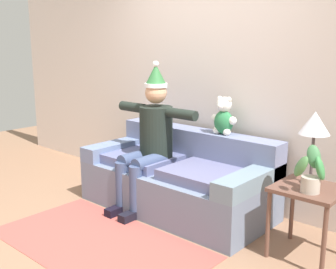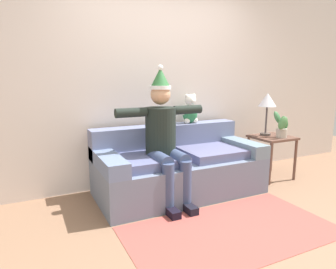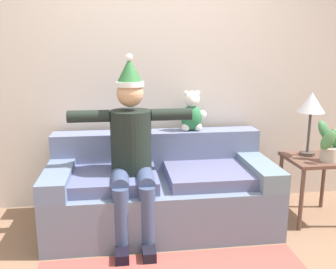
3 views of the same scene
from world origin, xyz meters
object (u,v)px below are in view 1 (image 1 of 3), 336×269
Objects in this scene: teddy_bear at (224,117)px; side_table at (308,199)px; person_seated at (150,136)px; table_lamp at (314,127)px; couch at (179,179)px; potted_plant at (311,173)px.

side_table is (1.07, -0.38, -0.47)m from teddy_bear.
person_seated is 1.68m from side_table.
table_lamp is (-0.04, 0.10, 0.56)m from side_table.
teddy_bear reaches higher than couch.
side_table is (1.40, -0.09, 0.17)m from couch.
couch reaches higher than side_table.
person_seated reaches higher than potted_plant.
teddy_bear is at bearing 41.17° from couch.
person_seated reaches higher than table_lamp.
side_table is 1.01× the size of table_lamp.
couch is 1.41m from side_table.
side_table is at bearing -19.66° from teddy_bear.
teddy_bear is (0.33, 0.29, 0.64)m from couch.
potted_plant is (0.04, -0.10, 0.25)m from side_table.
table_lamp reaches higher than side_table.
teddy_bear is (0.58, 0.45, 0.20)m from person_seated.
person_seated is (-0.25, -0.16, 0.44)m from couch.
potted_plant is at bearing -1.19° from person_seated.
couch is 0.78m from teddy_bear.
potted_plant is at bearing -66.22° from side_table.
couch is at bearing -138.83° from teddy_bear.
person_seated is at bearing 178.81° from potted_plant.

